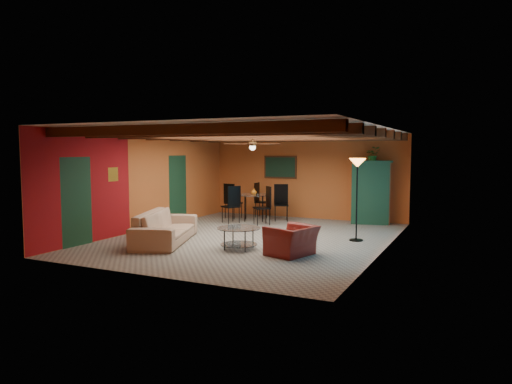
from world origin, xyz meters
The scene contains 11 objects.
room centered at (0.00, 0.11, 2.36)m, with size 6.52×8.01×2.71m.
sofa centered at (-1.65, -1.38, 0.37)m, with size 2.55×1.00×0.74m, color tan.
armchair centered at (1.59, -1.39, 0.31)m, with size 0.96×0.84×0.62m, color maroon.
coffee_table centered at (0.30, -1.32, 0.25)m, with size 0.97×0.97×0.50m, color silver, non-canonical shape.
dining_table centered at (-1.27, 2.72, 0.58)m, with size 2.21×2.21×1.15m, color silver, non-canonical shape.
armoire centered at (2.20, 3.70, 0.92)m, with size 1.05×0.52×1.84m, color brown.
floor_lamp centered at (2.43, 0.79, 1.01)m, with size 0.41×0.41×2.02m, color black, non-canonical shape.
ceiling_fan centered at (0.00, 0.00, 2.36)m, with size 1.50×1.50×0.44m, color #472614, non-canonical shape.
painting centered at (-0.90, 3.96, 1.65)m, with size 1.05×0.03×0.65m, color black.
potted_plant centered at (2.20, 3.70, 2.08)m, with size 0.42×0.36×0.46m, color #26661E.
vase centered at (-1.27, 2.72, 1.24)m, with size 0.18×0.18×0.19m, color orange.
Camera 1 is at (5.09, -10.49, 2.19)m, focal length 32.99 mm.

